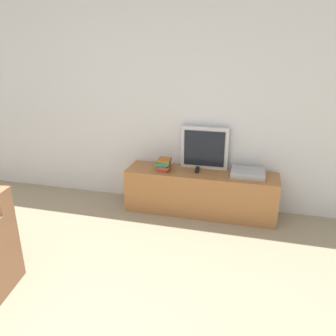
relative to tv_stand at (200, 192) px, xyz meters
name	(u,v)px	position (x,y,z in m)	size (l,w,h in m)	color
wall_back	(136,97)	(-0.87, 0.26, 1.05)	(9.00, 0.06, 2.60)	silver
tv_stand	(200,192)	(0.00, 0.00, 0.00)	(1.75, 0.43, 0.51)	#9E6638
television	(205,148)	(0.01, 0.17, 0.50)	(0.55, 0.09, 0.50)	silver
book_stack	(164,164)	(-0.43, -0.04, 0.33)	(0.17, 0.21, 0.15)	#B72D28
remote_on_stand	(197,170)	(-0.05, 0.04, 0.27)	(0.06, 0.17, 0.02)	black
set_top_box	(248,173)	(0.53, 0.02, 0.29)	(0.37, 0.30, 0.07)	#99999E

